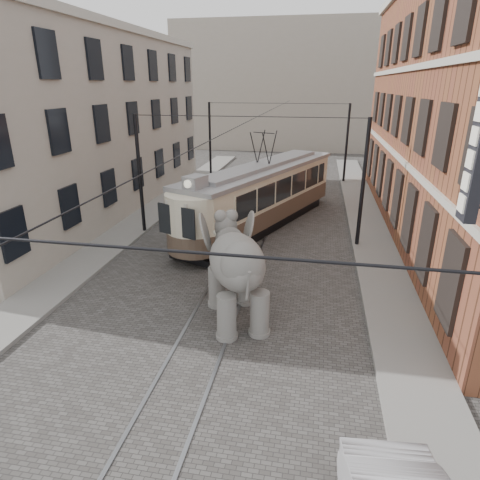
# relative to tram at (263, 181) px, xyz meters

# --- Properties ---
(ground) EXTENTS (120.00, 120.00, 0.00)m
(ground) POSITION_rel_tram_xyz_m (-0.31, -8.28, -2.52)
(ground) COLOR #494744
(tram_rails) EXTENTS (1.54, 80.00, 0.02)m
(tram_rails) POSITION_rel_tram_xyz_m (-0.31, -8.28, -2.51)
(tram_rails) COLOR slate
(tram_rails) RESTS_ON ground
(sidewalk_right) EXTENTS (2.00, 60.00, 0.15)m
(sidewalk_right) POSITION_rel_tram_xyz_m (5.69, -8.28, -2.45)
(sidewalk_right) COLOR slate
(sidewalk_right) RESTS_ON ground
(sidewalk_left) EXTENTS (2.00, 60.00, 0.15)m
(sidewalk_left) POSITION_rel_tram_xyz_m (-6.81, -8.28, -2.45)
(sidewalk_left) COLOR slate
(sidewalk_left) RESTS_ON ground
(stucco_building) EXTENTS (7.00, 24.00, 10.00)m
(stucco_building) POSITION_rel_tram_xyz_m (-11.31, 1.72, 2.48)
(stucco_building) COLOR gray
(stucco_building) RESTS_ON ground
(distant_block) EXTENTS (28.00, 10.00, 14.00)m
(distant_block) POSITION_rel_tram_xyz_m (-0.31, 31.72, 4.48)
(distant_block) COLOR gray
(distant_block) RESTS_ON ground
(catenary) EXTENTS (11.00, 30.20, 6.00)m
(catenary) POSITION_rel_tram_xyz_m (-0.51, -3.28, 0.48)
(catenary) COLOR black
(catenary) RESTS_ON ground
(tram) EXTENTS (7.25, 12.76, 5.05)m
(tram) POSITION_rel_tram_xyz_m (0.00, 0.00, 0.00)
(tram) COLOR beige
(tram) RESTS_ON ground
(elephant) EXTENTS (4.64, 5.95, 3.22)m
(elephant) POSITION_rel_tram_xyz_m (0.49, -9.72, -0.92)
(elephant) COLOR slate
(elephant) RESTS_ON ground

